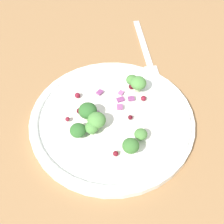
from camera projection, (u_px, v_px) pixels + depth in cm
name	position (u px, v px, depth cm)	size (l,w,h in cm)	color
ground_plane	(118.00, 137.00, 50.22)	(180.00, 180.00, 2.00)	olive
plate	(112.00, 119.00, 50.27)	(26.82, 26.82, 1.70)	white
dressing_pool	(112.00, 117.00, 49.93)	(15.55, 15.55, 0.20)	white
broccoli_floret_0	(97.00, 118.00, 47.44)	(2.86, 2.86, 2.89)	#ADD18E
broccoli_floret_1	(132.00, 80.00, 53.38)	(2.10, 2.10, 2.13)	#ADD18E
broccoli_floret_2	(138.00, 83.00, 52.15)	(2.72, 2.72, 2.76)	#9EC684
broccoli_floret_3	(88.00, 111.00, 48.22)	(2.93, 2.93, 2.96)	#9EC684
broccoli_floret_4	(141.00, 134.00, 46.19)	(1.99, 1.99, 2.01)	#8EB77A
broccoli_floret_5	(78.00, 131.00, 46.50)	(2.48, 2.48, 2.51)	#9EC684
broccoli_floret_6	(92.00, 128.00, 46.77)	(2.12, 2.12, 2.15)	#8EB77A
broccoli_floret_7	(131.00, 146.00, 44.06)	(2.50, 2.50, 2.53)	#ADD18E
cranberry_0	(79.00, 111.00, 49.62)	(0.95, 0.95, 0.95)	#4C0A14
cranberry_1	(77.00, 95.00, 52.11)	(0.95, 0.95, 0.95)	maroon
cranberry_2	(116.00, 154.00, 44.92)	(0.82, 0.82, 0.82)	maroon
cranberry_3	(132.00, 86.00, 53.73)	(0.98, 0.98, 0.98)	#4C0A14
cranberry_4	(130.00, 117.00, 49.14)	(0.77, 0.77, 0.77)	#4C0A14
cranberry_5	(143.00, 98.00, 51.78)	(0.90, 0.90, 0.90)	maroon
cranberry_6	(68.00, 119.00, 48.70)	(0.74, 0.74, 0.74)	maroon
onion_bit_0	(131.00, 99.00, 51.87)	(0.81, 1.07, 0.39)	#843D75
onion_bit_1	(100.00, 92.00, 52.73)	(1.06, 0.84, 0.34)	#843D75
onion_bit_2	(120.00, 100.00, 52.10)	(1.22, 0.88, 0.53)	#843D75
onion_bit_3	(118.00, 107.00, 50.63)	(0.96, 0.96, 0.38)	#934C84
onion_bit_4	(96.00, 113.00, 50.34)	(0.84, 0.89, 0.40)	#A35B93
onion_bit_5	(119.00, 93.00, 52.96)	(0.86, 0.83, 0.31)	#A35B93
fork	(146.00, 51.00, 62.08)	(18.55, 5.77, 0.50)	silver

